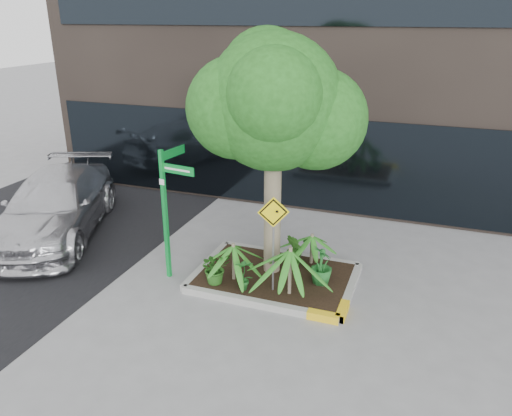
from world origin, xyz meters
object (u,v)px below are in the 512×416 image
(parked_car, at_px, (56,206))
(tree, at_px, (274,102))
(cattle_sign, at_px, (273,228))
(street_sign_post, at_px, (168,201))

(parked_car, bearing_deg, tree, -24.47)
(tree, height_order, cattle_sign, tree)
(tree, relative_size, street_sign_post, 1.81)
(tree, xyz_separation_m, cattle_sign, (0.29, -0.81, -2.24))
(street_sign_post, distance_m, cattle_sign, 2.30)
(parked_car, relative_size, cattle_sign, 2.67)
(street_sign_post, relative_size, cattle_sign, 1.42)
(tree, distance_m, parked_car, 6.55)
(tree, xyz_separation_m, parked_car, (-5.85, 0.22, -2.96))
(tree, relative_size, parked_car, 0.97)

